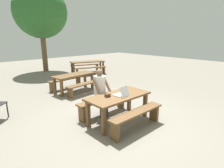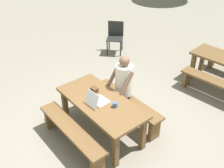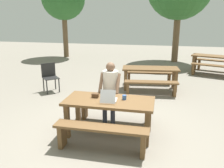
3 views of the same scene
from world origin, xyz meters
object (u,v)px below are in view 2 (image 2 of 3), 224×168
(small_pouch, at_px, (94,90))
(coffee_mug, at_px, (115,105))
(picnic_table_front, at_px, (101,106))
(person_seated, at_px, (123,83))
(plastic_chair, at_px, (115,36))
(laptop, at_px, (97,100))

(small_pouch, height_order, coffee_mug, coffee_mug)
(picnic_table_front, bearing_deg, coffee_mug, 16.10)
(coffee_mug, relative_size, person_seated, 0.07)
(picnic_table_front, relative_size, small_pouch, 13.05)
(small_pouch, distance_m, person_seated, 0.55)
(plastic_chair, bearing_deg, small_pouch, -89.53)
(plastic_chair, bearing_deg, picnic_table_front, -86.79)
(person_seated, bearing_deg, picnic_table_front, -79.29)
(laptop, bearing_deg, person_seated, -83.26)
(laptop, distance_m, person_seated, 0.71)
(picnic_table_front, xyz_separation_m, coffee_mug, (0.29, 0.08, 0.16))
(picnic_table_front, distance_m, plastic_chair, 3.41)
(laptop, height_order, plastic_chair, laptop)
(person_seated, bearing_deg, coffee_mug, -52.61)
(laptop, xyz_separation_m, coffee_mug, (0.27, 0.18, -0.02))
(small_pouch, height_order, plastic_chair, plastic_chair)
(small_pouch, height_order, person_seated, person_seated)
(picnic_table_front, xyz_separation_m, small_pouch, (-0.30, 0.08, 0.15))
(small_pouch, relative_size, person_seated, 0.10)
(small_pouch, relative_size, coffee_mug, 1.48)
(plastic_chair, bearing_deg, laptop, -87.76)
(laptop, xyz_separation_m, plastic_chair, (-2.46, 2.46, -0.32))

